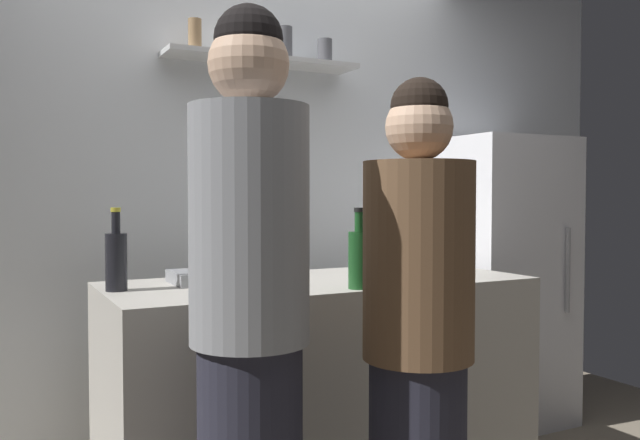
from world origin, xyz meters
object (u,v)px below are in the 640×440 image
baking_pan (214,276)px  wine_bottle_dark_glass (116,259)px  water_bottle_plastic (233,266)px  person_brown_jacket (417,348)px  wine_bottle_green_glass (359,258)px  wine_bottle_pale_glass (404,246)px  refrigerator (500,280)px  person_grey_hoodie (250,324)px  utensil_holder (407,264)px

baking_pan → wine_bottle_dark_glass: wine_bottle_dark_glass is taller
water_bottle_plastic → person_brown_jacket: 0.70m
baking_pan → wine_bottle_green_glass: size_ratio=1.11×
baking_pan → wine_bottle_pale_glass: size_ratio=1.04×
refrigerator → wine_bottle_pale_glass: 1.01m
refrigerator → person_grey_hoodie: bearing=-150.8°
refrigerator → person_grey_hoodie: 2.19m
water_bottle_plastic → person_grey_hoodie: bearing=-103.5°
utensil_holder → wine_bottle_pale_glass: bearing=59.0°
utensil_holder → refrigerator: bearing=27.6°
wine_bottle_green_glass → person_brown_jacket: bearing=-99.8°
utensil_holder → wine_bottle_green_glass: 0.36m
refrigerator → wine_bottle_dark_glass: size_ratio=5.12×
person_grey_hoodie → wine_bottle_dark_glass: bearing=-62.0°
refrigerator → wine_bottle_green_glass: refrigerator is taller
wine_bottle_pale_glass → wine_bottle_dark_glass: wine_bottle_pale_glass is taller
utensil_holder → water_bottle_plastic: (-0.81, -0.12, 0.04)m
utensil_holder → person_grey_hoodie: bearing=-149.1°
utensil_holder → wine_bottle_green_glass: (-0.32, -0.15, 0.05)m
wine_bottle_pale_glass → person_grey_hoodie: 1.22m
wine_bottle_dark_glass → wine_bottle_pale_glass: bearing=-3.2°
person_grey_hoodie → person_brown_jacket: person_grey_hoodie is taller
baking_pan → wine_bottle_green_glass: wine_bottle_green_glass is taller
refrigerator → wine_bottle_pale_glass: bearing=-157.5°
refrigerator → person_brown_jacket: size_ratio=0.97×
wine_bottle_dark_glass → water_bottle_plastic: size_ratio=1.29×
baking_pan → water_bottle_plastic: (-0.06, -0.39, 0.08)m
wine_bottle_dark_glass → water_bottle_plastic: bearing=-44.7°
water_bottle_plastic → utensil_holder: bearing=8.3°
person_grey_hoodie → person_brown_jacket: (0.51, -0.09, -0.10)m
wine_bottle_green_glass → person_grey_hoodie: size_ratio=0.17×
baking_pan → person_grey_hoodie: size_ratio=0.19×
wine_bottle_dark_glass → person_grey_hoodie: 0.80m
utensil_holder → person_brown_jacket: 0.78m
refrigerator → wine_bottle_green_glass: (-1.31, -0.67, 0.24)m
wine_bottle_green_glass → person_grey_hoodie: 0.73m
refrigerator → baking_pan: bearing=-172.1°
refrigerator → water_bottle_plastic: (-1.80, -0.64, 0.23)m
refrigerator → utensil_holder: 1.13m
wine_bottle_pale_glass → water_bottle_plastic: wine_bottle_pale_glass is taller
person_grey_hoodie → water_bottle_plastic: bearing=-92.4°
baking_pan → person_grey_hoodie: (-0.17, -0.82, -0.04)m
water_bottle_plastic → person_grey_hoodie: 0.46m
wine_bottle_green_glass → water_bottle_plastic: bearing=176.6°
wine_bottle_dark_glass → utensil_holder: bearing=-10.4°
baking_pan → wine_bottle_dark_glass: size_ratio=1.10×
person_grey_hoodie → person_brown_jacket: 0.53m
refrigerator → wine_bottle_green_glass: size_ratio=5.15×
utensil_holder → wine_bottle_dark_glass: bearing=169.6°
water_bottle_plastic → wine_bottle_dark_glass: bearing=135.3°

